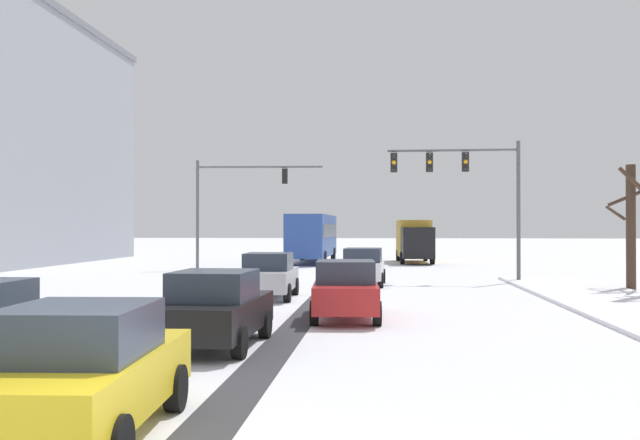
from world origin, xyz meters
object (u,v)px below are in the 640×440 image
Objects in this scene: traffic_signal_near_right at (465,178)px; box_truck_delivery at (414,240)px; traffic_signal_far_left at (234,194)px; bare_tree_sidewalk_far at (633,218)px; car_yellow_cab_sixth at (82,371)px; car_silver_second at (269,275)px; car_red_third at (345,290)px; car_white_lead at (363,266)px; bus_oncoming at (313,235)px; car_black_fourth at (215,309)px.

traffic_signal_near_right is 0.87× the size of box_truck_delivery.
traffic_signal_far_left is 1.16× the size of traffic_signal_near_right.
car_yellow_cab_sixth is at bearing -123.38° from bare_tree_sidewalk_far.
car_silver_second is 0.99× the size of car_red_third.
car_silver_second is at bearing -73.71° from traffic_signal_far_left.
car_white_lead is 0.38× the size of bus_oncoming.
car_white_lead is 1.00× the size of car_black_fourth.
box_truck_delivery reaches higher than car_yellow_cab_sixth.
bus_oncoming is (-3.86, 30.34, 1.18)m from car_red_third.
traffic_signal_near_right is 1.55× the size of car_red_third.
bus_oncoming is 1.48× the size of box_truck_delivery.
car_black_fourth is 19.75m from bare_tree_sidewalk_far.
bus_oncoming is at bearing 91.75° from car_yellow_cab_sixth.
traffic_signal_far_left reaches higher than car_red_third.
bare_tree_sidewalk_far is (13.61, 20.65, 2.08)m from car_yellow_cab_sixth.
bare_tree_sidewalk_far is at bearing -32.49° from traffic_signal_near_right.
car_yellow_cab_sixth is at bearing -106.92° from traffic_signal_near_right.
car_yellow_cab_sixth is 42.23m from box_truck_delivery.
bus_oncoming is 2.19× the size of bare_tree_sidewalk_far.
car_white_lead is 0.99× the size of car_yellow_cab_sixth.
box_truck_delivery is (5.89, 35.39, 0.82)m from car_black_fourth.
traffic_signal_near_right is at bearing 147.51° from bare_tree_sidewalk_far.
traffic_signal_near_right reaches higher than car_red_third.
bare_tree_sidewalk_far is (7.64, -21.15, 1.26)m from box_truck_delivery.
traffic_signal_near_right is 17.59m from box_truck_delivery.
bus_oncoming reaches higher than car_red_third.
bare_tree_sidewalk_far reaches higher than box_truck_delivery.
bare_tree_sidewalk_far is at bearing 56.62° from car_yellow_cab_sixth.
car_black_fourth is 0.82× the size of bare_tree_sidewalk_far.
car_silver_second and car_black_fourth have the same top height.
box_truck_delivery is 22.52m from bare_tree_sidewalk_far.
car_white_lead is at bearing -153.76° from traffic_signal_near_right.
car_yellow_cab_sixth is (-2.81, -22.25, 0.00)m from car_white_lead.
traffic_signal_near_right is at bearing 67.84° from car_black_fourth.
traffic_signal_far_left is 0.68× the size of bus_oncoming.
car_red_third is (-0.21, -11.18, 0.00)m from car_white_lead.
box_truck_delivery is at bearing 80.80° from car_white_lead.
traffic_signal_far_left is 17.32m from car_silver_second.
traffic_signal_far_left is 13.59m from car_white_lead.
car_silver_second and car_yellow_cab_sixth have the same top height.
car_red_third is 0.38× the size of bus_oncoming.
traffic_signal_near_right is (12.61, -8.08, 0.28)m from traffic_signal_far_left.
car_red_third is at bearing -60.65° from car_silver_second.
car_black_fourth is (-2.73, -15.85, 0.00)m from car_white_lead.
car_black_fourth is (5.22, -26.23, -3.70)m from traffic_signal_far_left.
car_yellow_cab_sixth is at bearing -88.61° from car_silver_second.
car_red_third is 1.00× the size of car_yellow_cab_sixth.
traffic_signal_near_right reaches higher than box_truck_delivery.
car_yellow_cab_sixth is at bearing -81.04° from traffic_signal_far_left.
traffic_signal_near_right is 14.88m from car_red_third.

